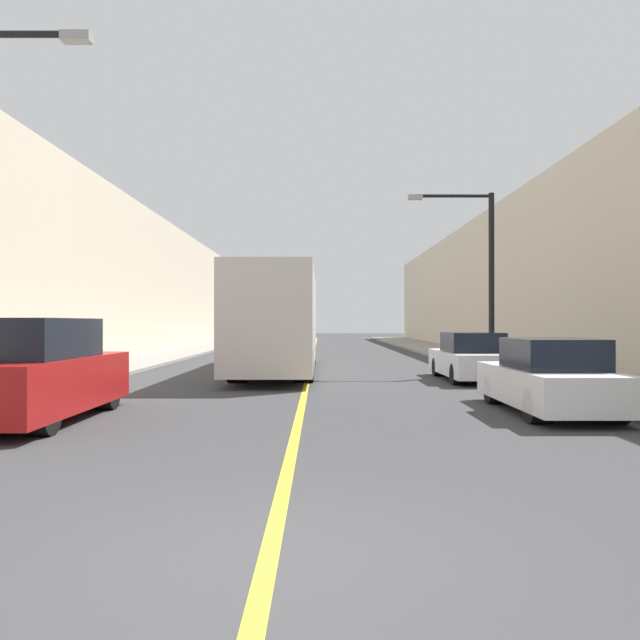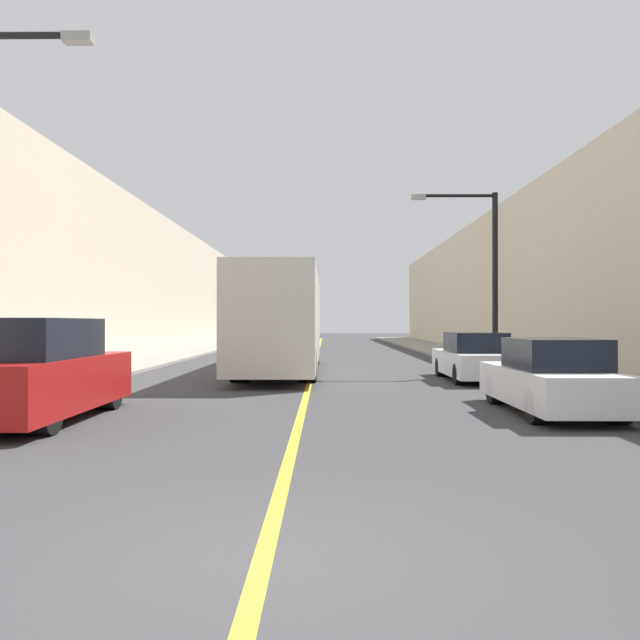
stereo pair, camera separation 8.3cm
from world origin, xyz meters
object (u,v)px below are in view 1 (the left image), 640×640
object	(u,v)px
car_right_mid	(473,359)
street_lamp_right	(485,266)
parked_suv_left	(36,374)
car_right_near	(552,379)
bus	(282,320)

from	to	relation	value
car_right_mid	street_lamp_right	size ratio (longest dim) A/B	0.75
parked_suv_left	car_right_near	size ratio (longest dim) A/B	1.10
car_right_mid	bus	bearing A→B (deg)	151.70
street_lamp_right	bus	bearing A→B (deg)	172.72
bus	car_right_mid	distance (m)	7.17
bus	street_lamp_right	size ratio (longest dim) A/B	2.06
bus	parked_suv_left	size ratio (longest dim) A/B	2.67
bus	parked_suv_left	world-z (taller)	bus
bus	car_right_mid	xyz separation A→B (m)	(6.22, -3.35, -1.22)
car_right_mid	street_lamp_right	xyz separation A→B (m)	(0.98, 2.43, 3.13)
car_right_near	street_lamp_right	xyz separation A→B (m)	(1.11, 9.46, 3.14)
bus	car_right_near	distance (m)	12.10
bus	car_right_mid	size ratio (longest dim) A/B	2.76
car_right_near	car_right_mid	world-z (taller)	car_right_mid
parked_suv_left	car_right_near	xyz separation A→B (m)	(9.86, 1.07, -0.20)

